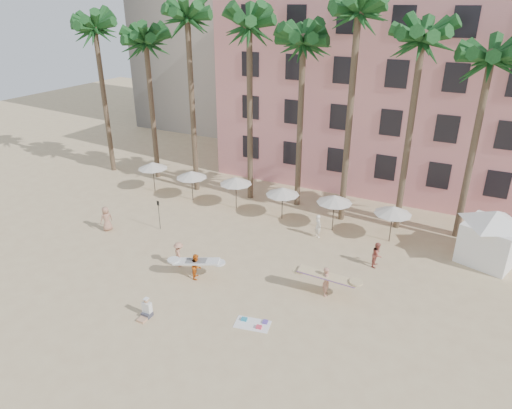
{
  "coord_description": "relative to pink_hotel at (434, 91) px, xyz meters",
  "views": [
    {
      "loc": [
        11.28,
        -16.05,
        15.14
      ],
      "look_at": [
        0.1,
        6.0,
        4.0
      ],
      "focal_mm": 32.0,
      "sensor_mm": 36.0,
      "label": 1
    }
  ],
  "objects": [
    {
      "name": "palm_row",
      "position": [
        -6.49,
        -11.0,
        4.97
      ],
      "size": [
        44.4,
        5.4,
        16.3
      ],
      "color": "brown",
      "rests_on": "ground"
    },
    {
      "name": "ground",
      "position": [
        -7.0,
        -26.0,
        -8.0
      ],
      "size": [
        120.0,
        120.0,
        0.0
      ],
      "primitive_type": "plane",
      "color": "#D1B789",
      "rests_on": "ground"
    },
    {
      "name": "carrier_white",
      "position": [
        -9.27,
        -23.11,
        -7.15
      ],
      "size": [
        2.82,
        1.65,
        1.57
      ],
      "color": "orange",
      "rests_on": "ground"
    },
    {
      "name": "carrier_yellow",
      "position": [
        -1.85,
        -21.3,
        -7.0
      ],
      "size": [
        3.28,
        1.04,
        1.75
      ],
      "color": "tan",
      "rests_on": "ground"
    },
    {
      "name": "seated_man",
      "position": [
        -9.54,
        -27.4,
        -7.62
      ],
      "size": [
        0.48,
        0.84,
        1.09
      ],
      "color": "#3F3F4C",
      "rests_on": "ground"
    },
    {
      "name": "cabana",
      "position": [
        6.02,
        -13.26,
        -5.93
      ],
      "size": [
        5.66,
        5.66,
        3.5
      ],
      "color": "white",
      "rests_on": "ground"
    },
    {
      "name": "pink_hotel",
      "position": [
        0.0,
        0.0,
        0.0
      ],
      "size": [
        35.0,
        14.0,
        16.0
      ],
      "primitive_type": "cube",
      "color": "pink",
      "rests_on": "ground"
    },
    {
      "name": "beachgoers",
      "position": [
        -9.64,
        -19.71,
        -7.16
      ],
      "size": [
        19.09,
        8.41,
        1.81
      ],
      "color": "#AC5447",
      "rests_on": "ground"
    },
    {
      "name": "beach_towel",
      "position": [
        -4.29,
        -25.42,
        -7.97
      ],
      "size": [
        1.96,
        1.33,
        0.14
      ],
      "color": "white",
      "rests_on": "ground"
    },
    {
      "name": "paddle",
      "position": [
        -15.12,
        -19.07,
        -6.59
      ],
      "size": [
        0.18,
        0.04,
        2.23
      ],
      "color": "black",
      "rests_on": "ground"
    },
    {
      "name": "umbrella_row",
      "position": [
        -10.0,
        -13.5,
        -5.67
      ],
      "size": [
        22.5,
        2.7,
        2.73
      ],
      "color": "#332B23",
      "rests_on": "ground"
    }
  ]
}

